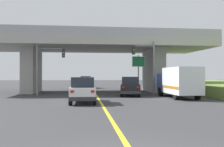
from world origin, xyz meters
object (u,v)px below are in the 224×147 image
suv_crossing (130,86)px  box_truck (179,82)px  traffic_signal_nearside (147,61)px  highway_sign (138,65)px  suv_lead (83,90)px  sedan_oncoming (86,82)px  traffic_signal_farside (46,62)px

suv_crossing → box_truck: (4.19, -2.74, 0.53)m
box_truck → traffic_signal_nearside: (-2.12, 3.88, 2.25)m
box_truck → highway_sign: 7.00m
highway_sign → suv_lead: bearing=-124.7°
highway_sign → traffic_signal_nearside: bearing=-80.2°
box_truck → suv_crossing: bearing=146.8°
box_truck → sedan_oncoming: (-8.78, 19.53, -0.53)m
sedan_oncoming → traffic_signal_nearside: (6.66, -15.65, 2.79)m
traffic_signal_nearside → highway_sign: size_ratio=1.29×
suv_crossing → sedan_oncoming: 17.41m
sedan_oncoming → traffic_signal_nearside: size_ratio=0.76×
suv_lead → sedan_oncoming: (0.37, 22.82, 0.00)m
sedan_oncoming → traffic_signal_farside: 15.80m
sedan_oncoming → highway_sign: size_ratio=0.97×
traffic_signal_nearside → highway_sign: (-0.41, 2.39, -0.42)m
suv_lead → traffic_signal_farside: (-3.96, 7.86, 2.65)m
suv_crossing → traffic_signal_nearside: bearing=39.5°
box_truck → sedan_oncoming: size_ratio=1.44×
suv_lead → traffic_signal_nearside: traffic_signal_nearside is taller
highway_sign → traffic_signal_farside: bearing=-170.9°
suv_lead → traffic_signal_farside: size_ratio=0.77×
box_truck → sedan_oncoming: 21.42m
suv_crossing → traffic_signal_farside: traffic_signal_farside is taller
suv_crossing → suv_lead: bearing=-118.8°
traffic_signal_farside → highway_sign: size_ratio=1.25×
traffic_signal_nearside → highway_sign: 2.46m
suv_lead → suv_crossing: size_ratio=0.94×
suv_lead → traffic_signal_nearside: 10.42m
suv_lead → box_truck: 9.74m
suv_crossing → highway_sign: highway_sign is taller
traffic_signal_nearside → highway_sign: bearing=99.8°
suv_lead → traffic_signal_farside: traffic_signal_farside is taller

